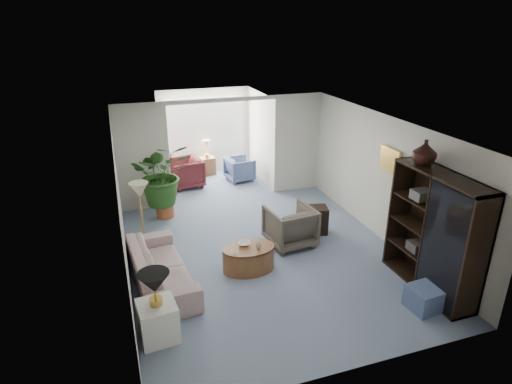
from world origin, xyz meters
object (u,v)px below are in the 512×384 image
object	(u,v)px
sunroom_chair_blue	(240,169)
sunroom_chair_maroon	(186,173)
entertainment_cabinet	(434,233)
cabinet_urn	(425,152)
sofa	(160,267)
ottoman	(424,298)
side_table_dark	(315,220)
coffee_bowl	(244,244)
plant_pot	(165,210)
framed_picture	(391,160)
sunroom_table	(207,166)
coffee_cup	(258,246)
wingback_chair	(290,226)
end_table	(158,321)
coffee_table	(249,258)
table_lamp	(154,283)
floor_lamp	(139,190)

from	to	relation	value
sunroom_chair_blue	sunroom_chair_maroon	size ratio (longest dim) A/B	0.85
entertainment_cabinet	cabinet_urn	distance (m)	1.31
sofa	entertainment_cabinet	distance (m)	4.53
sofa	ottoman	size ratio (longest dim) A/B	4.73
side_table_dark	cabinet_urn	world-z (taller)	cabinet_urn
coffee_bowl	sunroom_chair_maroon	distance (m)	4.35
plant_pot	sunroom_chair_blue	world-z (taller)	sunroom_chair_blue
framed_picture	sunroom_table	size ratio (longest dim) A/B	0.99
ottoman	plant_pot	world-z (taller)	ottoman
side_table_dark	coffee_cup	bearing A→B (deg)	-147.41
wingback_chair	cabinet_urn	distance (m)	2.90
framed_picture	entertainment_cabinet	xyz separation A→B (m)	(-0.23, -1.65, -0.69)
end_table	sunroom_chair_blue	distance (m)	6.43
coffee_table	end_table	bearing A→B (deg)	-143.25
side_table_dark	cabinet_urn	size ratio (longest dim) A/B	1.42
coffee_bowl	side_table_dark	world-z (taller)	side_table_dark
plant_pot	sunroom_chair_maroon	xyz separation A→B (m)	(0.78, 1.72, 0.22)
end_table	entertainment_cabinet	world-z (taller)	entertainment_cabinet
end_table	table_lamp	xyz separation A→B (m)	(0.00, 0.00, 0.63)
coffee_bowl	cabinet_urn	distance (m)	3.40
coffee_cup	coffee_table	bearing A→B (deg)	146.31
end_table	coffee_cup	size ratio (longest dim) A/B	5.22
floor_lamp	sunroom_chair_blue	bearing A→B (deg)	47.32
entertainment_cabinet	sunroom_chair_maroon	size ratio (longest dim) A/B	2.39
ottoman	entertainment_cabinet	bearing A→B (deg)	48.17
coffee_cup	entertainment_cabinet	world-z (taller)	entertainment_cabinet
sofa	ottoman	xyz separation A→B (m)	(3.78, -1.99, -0.13)
entertainment_cabinet	sunroom_chair_blue	bearing A→B (deg)	104.37
ottoman	plant_pot	distance (m)	5.74
plant_pot	sunroom_chair_maroon	size ratio (longest dim) A/B	0.47
side_table_dark	plant_pot	distance (m)	3.39
wingback_chair	entertainment_cabinet	world-z (taller)	entertainment_cabinet
wingback_chair	cabinet_urn	xyz separation A→B (m)	(1.61, -1.59, 1.81)
plant_pot	sunroom_chair_blue	bearing A→B (deg)	37.05
framed_picture	table_lamp	size ratio (longest dim) A/B	1.14
cabinet_urn	wingback_chair	bearing A→B (deg)	135.41
sofa	coffee_bowl	distance (m)	1.51
sunroom_chair_maroon	cabinet_urn	bearing A→B (deg)	21.37
entertainment_cabinet	floor_lamp	bearing A→B (deg)	147.44
sofa	floor_lamp	distance (m)	1.60
table_lamp	coffee_bowl	bearing A→B (deg)	39.61
entertainment_cabinet	table_lamp	bearing A→B (deg)	178.01
end_table	coffee_cup	distance (m)	2.26
entertainment_cabinet	sunroom_table	distance (m)	7.06
end_table	sunroom_chair_maroon	xyz separation A→B (m)	(1.41, 5.74, 0.10)
framed_picture	side_table_dark	xyz separation A→B (m)	(-1.14, 0.73, -1.41)
coffee_cup	wingback_chair	world-z (taller)	wingback_chair
framed_picture	coffee_bowl	size ratio (longest dim) A/B	2.22
coffee_cup	sunroom_chair_blue	bearing A→B (deg)	77.45
ottoman	sunroom_chair_maroon	distance (m)	6.88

